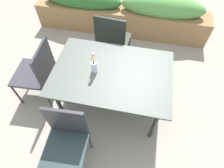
% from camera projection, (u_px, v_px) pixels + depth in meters
% --- Properties ---
extents(ground_plane, '(12.00, 12.00, 0.00)m').
position_uv_depth(ground_plane, '(110.00, 108.00, 2.82)').
color(ground_plane, gray).
extents(dining_table, '(1.43, 0.98, 0.77)m').
position_uv_depth(dining_table, '(112.00, 75.00, 2.29)').
color(dining_table, '#4C514C').
rests_on(dining_table, ground).
extents(chair_end_left, '(0.53, 0.53, 0.95)m').
position_uv_depth(chair_end_left, '(37.00, 71.00, 2.55)').
color(chair_end_left, '#37333B').
rests_on(chair_end_left, ground).
extents(chair_near_left, '(0.47, 0.47, 0.95)m').
position_uv_depth(chair_near_left, '(66.00, 139.00, 1.98)').
color(chair_near_left, '#263636').
rests_on(chair_near_left, ground).
extents(chair_far_side, '(0.51, 0.51, 1.02)m').
position_uv_depth(chair_far_side, '(112.00, 39.00, 2.89)').
color(chair_far_side, black).
rests_on(chair_far_side, ground).
extents(flower_vase, '(0.07, 0.07, 0.30)m').
position_uv_depth(flower_vase, '(94.00, 64.00, 2.15)').
color(flower_vase, silver).
rests_on(flower_vase, dining_table).
extents(planter_box, '(3.28, 0.45, 0.81)m').
position_uv_depth(planter_box, '(122.00, 14.00, 3.59)').
color(planter_box, olive).
rests_on(planter_box, ground).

